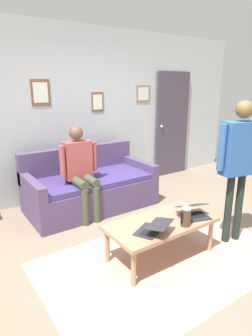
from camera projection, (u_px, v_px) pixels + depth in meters
name	position (u px, v px, depth m)	size (l,w,h in m)	color
ground_plane	(165.00, 248.00, 3.31)	(7.68, 7.68, 0.00)	#816E5B
area_rug	(166.00, 259.00, 3.08)	(2.62, 1.60, 0.01)	tan
back_wall	(77.00, 114.00, 4.67)	(7.04, 0.11, 2.70)	#B2B9C0
interior_door	(172.00, 125.00, 5.80)	(0.82, 0.09, 2.05)	#423B4A
couch	(90.00, 188.00, 4.35)	(1.87, 0.93, 0.88)	#4E3D62
coffee_table	(161.00, 225.00, 3.06)	(1.19, 0.60, 0.41)	#A9785C
laptop_left	(152.00, 228.00, 2.81)	(0.40, 0.41, 0.12)	#28282D
laptop_center	(193.00, 213.00, 3.15)	(0.39, 0.36, 0.15)	#28282D
french_press	(186.00, 216.00, 2.93)	(0.12, 0.10, 0.23)	#4C3323
person_standing	(239.00, 155.00, 3.19)	(0.58, 0.28, 1.65)	black
person_seated	(80.00, 167.00, 3.92)	(0.55, 0.51, 1.28)	#3D482F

